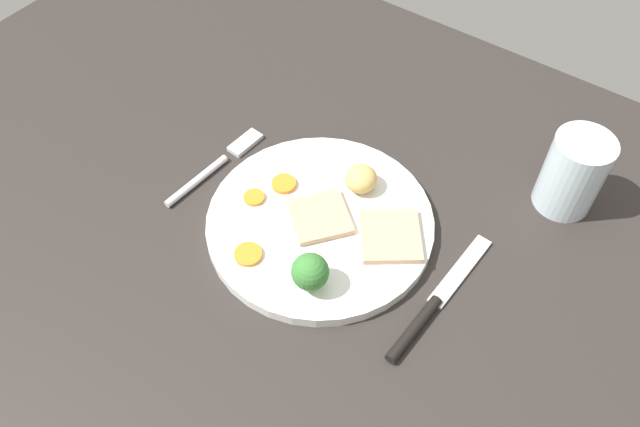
{
  "coord_description": "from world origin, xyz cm",
  "views": [
    {
      "loc": [
        25.99,
        -34.02,
        60.85
      ],
      "look_at": [
        1.14,
        0.8,
        6.0
      ],
      "focal_mm": 35.75,
      "sensor_mm": 36.0,
      "label": 1
    }
  ],
  "objects_px": {
    "carrot_coin_side": "(254,197)",
    "water_glass": "(573,173)",
    "knife": "(432,306)",
    "carrot_coin_back": "(284,184)",
    "meat_slice_main": "(391,236)",
    "meat_slice_under": "(320,217)",
    "dinner_plate": "(320,223)",
    "carrot_coin_front": "(248,254)",
    "broccoli_floret": "(310,272)",
    "roast_potato_left": "(361,179)",
    "fork": "(217,164)"
  },
  "relations": [
    {
      "from": "meat_slice_main",
      "to": "roast_potato_left",
      "type": "xyz_separation_m",
      "value": [
        -0.07,
        0.04,
        0.01
      ]
    },
    {
      "from": "carrot_coin_side",
      "to": "knife",
      "type": "height_order",
      "value": "carrot_coin_side"
    },
    {
      "from": "dinner_plate",
      "to": "carrot_coin_back",
      "type": "relative_size",
      "value": 8.91
    },
    {
      "from": "carrot_coin_side",
      "to": "knife",
      "type": "relative_size",
      "value": 0.13
    },
    {
      "from": "dinner_plate",
      "to": "water_glass",
      "type": "xyz_separation_m",
      "value": [
        0.2,
        0.19,
        0.04
      ]
    },
    {
      "from": "carrot_coin_side",
      "to": "fork",
      "type": "bearing_deg",
      "value": 164.11
    },
    {
      "from": "broccoli_floret",
      "to": "meat_slice_under",
      "type": "bearing_deg",
      "value": 119.04
    },
    {
      "from": "carrot_coin_back",
      "to": "knife",
      "type": "distance_m",
      "value": 0.22
    },
    {
      "from": "dinner_plate",
      "to": "carrot_coin_front",
      "type": "distance_m",
      "value": 0.09
    },
    {
      "from": "fork",
      "to": "water_glass",
      "type": "distance_m",
      "value": 0.41
    },
    {
      "from": "meat_slice_under",
      "to": "carrot_coin_front",
      "type": "relative_size",
      "value": 2.08
    },
    {
      "from": "roast_potato_left",
      "to": "fork",
      "type": "height_order",
      "value": "roast_potato_left"
    },
    {
      "from": "carrot_coin_side",
      "to": "water_glass",
      "type": "height_order",
      "value": "water_glass"
    },
    {
      "from": "carrot_coin_front",
      "to": "broccoli_floret",
      "type": "distance_m",
      "value": 0.08
    },
    {
      "from": "dinner_plate",
      "to": "carrot_coin_front",
      "type": "xyz_separation_m",
      "value": [
        -0.03,
        -0.08,
        0.01
      ]
    },
    {
      "from": "carrot_coin_back",
      "to": "knife",
      "type": "relative_size",
      "value": 0.15
    },
    {
      "from": "meat_slice_main",
      "to": "knife",
      "type": "height_order",
      "value": "meat_slice_main"
    },
    {
      "from": "meat_slice_under",
      "to": "broccoli_floret",
      "type": "bearing_deg",
      "value": -60.96
    },
    {
      "from": "broccoli_floret",
      "to": "fork",
      "type": "xyz_separation_m",
      "value": [
        -0.2,
        0.08,
        -0.03
      ]
    },
    {
      "from": "carrot_coin_front",
      "to": "fork",
      "type": "relative_size",
      "value": 0.19
    },
    {
      "from": "knife",
      "to": "carrot_coin_back",
      "type": "bearing_deg",
      "value": 83.79
    },
    {
      "from": "meat_slice_main",
      "to": "carrot_coin_back",
      "type": "xyz_separation_m",
      "value": [
        -0.14,
        -0.01,
        -0.0
      ]
    },
    {
      "from": "meat_slice_main",
      "to": "broccoli_floret",
      "type": "distance_m",
      "value": 0.11
    },
    {
      "from": "dinner_plate",
      "to": "carrot_coin_back",
      "type": "height_order",
      "value": "carrot_coin_back"
    },
    {
      "from": "water_glass",
      "to": "meat_slice_under",
      "type": "bearing_deg",
      "value": -136.8
    },
    {
      "from": "broccoli_floret",
      "to": "water_glass",
      "type": "distance_m",
      "value": 0.31
    },
    {
      "from": "carrot_coin_side",
      "to": "water_glass",
      "type": "relative_size",
      "value": 0.25
    },
    {
      "from": "roast_potato_left",
      "to": "dinner_plate",
      "type": "bearing_deg",
      "value": -99.34
    },
    {
      "from": "broccoli_floret",
      "to": "water_glass",
      "type": "relative_size",
      "value": 0.47
    },
    {
      "from": "dinner_plate",
      "to": "water_glass",
      "type": "height_order",
      "value": "water_glass"
    },
    {
      "from": "carrot_coin_side",
      "to": "meat_slice_main",
      "type": "bearing_deg",
      "value": 15.48
    },
    {
      "from": "meat_slice_main",
      "to": "meat_slice_under",
      "type": "distance_m",
      "value": 0.08
    },
    {
      "from": "meat_slice_main",
      "to": "meat_slice_under",
      "type": "bearing_deg",
      "value": -163.18
    },
    {
      "from": "meat_slice_main",
      "to": "broccoli_floret",
      "type": "height_order",
      "value": "broccoli_floret"
    },
    {
      "from": "carrot_coin_front",
      "to": "water_glass",
      "type": "xyz_separation_m",
      "value": [
        0.24,
        0.28,
        0.03
      ]
    },
    {
      "from": "carrot_coin_front",
      "to": "broccoli_floret",
      "type": "xyz_separation_m",
      "value": [
        0.08,
        0.01,
        0.02
      ]
    },
    {
      "from": "dinner_plate",
      "to": "meat_slice_main",
      "type": "bearing_deg",
      "value": 16.75
    },
    {
      "from": "meat_slice_main",
      "to": "broccoli_floret",
      "type": "bearing_deg",
      "value": -109.76
    },
    {
      "from": "water_glass",
      "to": "broccoli_floret",
      "type": "bearing_deg",
      "value": -121.39
    },
    {
      "from": "carrot_coin_back",
      "to": "carrot_coin_side",
      "type": "distance_m",
      "value": 0.04
    },
    {
      "from": "carrot_coin_back",
      "to": "broccoli_floret",
      "type": "bearing_deg",
      "value": -41.15
    },
    {
      "from": "meat_slice_under",
      "to": "broccoli_floret",
      "type": "distance_m",
      "value": 0.09
    },
    {
      "from": "meat_slice_main",
      "to": "meat_slice_under",
      "type": "height_order",
      "value": "same"
    },
    {
      "from": "meat_slice_under",
      "to": "roast_potato_left",
      "type": "relative_size",
      "value": 1.65
    },
    {
      "from": "meat_slice_under",
      "to": "carrot_coin_front",
      "type": "height_order",
      "value": "meat_slice_under"
    },
    {
      "from": "fork",
      "to": "meat_slice_main",
      "type": "bearing_deg",
      "value": -80.65
    },
    {
      "from": "roast_potato_left",
      "to": "carrot_coin_back",
      "type": "distance_m",
      "value": 0.09
    },
    {
      "from": "roast_potato_left",
      "to": "carrot_coin_back",
      "type": "height_order",
      "value": "roast_potato_left"
    },
    {
      "from": "meat_slice_main",
      "to": "carrot_coin_back",
      "type": "height_order",
      "value": "meat_slice_main"
    },
    {
      "from": "meat_slice_main",
      "to": "carrot_coin_front",
      "type": "distance_m",
      "value": 0.15
    }
  ]
}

